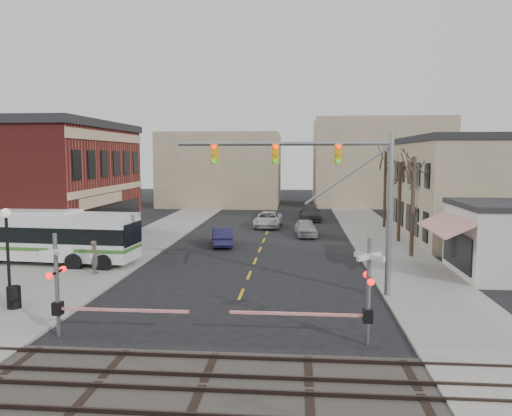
% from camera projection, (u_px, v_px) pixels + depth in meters
% --- Properties ---
extents(ground, '(160.00, 160.00, 0.00)m').
position_uv_depth(ground, '(236.00, 306.00, 22.97)').
color(ground, black).
rests_on(ground, ground).
extents(sidewalk_west, '(5.00, 60.00, 0.12)m').
position_uv_depth(sidewalk_west, '(157.00, 234.00, 43.60)').
color(sidewalk_west, gray).
rests_on(sidewalk_west, ground).
extents(sidewalk_east, '(5.00, 60.00, 0.12)m').
position_uv_depth(sidewalk_east, '(378.00, 237.00, 41.97)').
color(sidewalk_east, gray).
rests_on(sidewalk_east, ground).
extents(ballast_strip, '(160.00, 5.00, 0.06)m').
position_uv_depth(ballast_strip, '(203.00, 385.00, 15.04)').
color(ballast_strip, '#332D28').
rests_on(ballast_strip, ground).
extents(rail_tracks, '(160.00, 3.91, 0.14)m').
position_uv_depth(rail_tracks, '(203.00, 382.00, 15.04)').
color(rail_tracks, '#2D231E').
rests_on(rail_tracks, ground).
extents(tree_east_a, '(0.28, 0.28, 6.75)m').
position_uv_depth(tree_east_a, '(413.00, 207.00, 33.60)').
color(tree_east_a, '#382B21').
rests_on(tree_east_a, sidewalk_east).
extents(tree_east_b, '(0.28, 0.28, 6.30)m').
position_uv_depth(tree_east_b, '(399.00, 202.00, 39.54)').
color(tree_east_b, '#382B21').
rests_on(tree_east_b, sidewalk_east).
extents(tree_east_c, '(0.28, 0.28, 7.20)m').
position_uv_depth(tree_east_c, '(385.00, 189.00, 47.40)').
color(tree_east_c, '#382B21').
rests_on(tree_east_c, sidewalk_east).
extents(transit_bus, '(12.99, 3.79, 3.30)m').
position_uv_depth(transit_bus, '(38.00, 235.00, 31.78)').
color(transit_bus, silver).
rests_on(transit_bus, ground).
extents(traffic_signal_mast, '(10.44, 0.30, 8.00)m').
position_uv_depth(traffic_signal_mast, '(330.00, 180.00, 24.09)').
color(traffic_signal_mast, gray).
rests_on(traffic_signal_mast, ground).
extents(rr_crossing_west, '(5.60, 1.36, 4.00)m').
position_uv_depth(rr_crossing_west, '(68.00, 286.00, 18.96)').
color(rr_crossing_west, gray).
rests_on(rr_crossing_west, ground).
extents(rr_crossing_east, '(5.60, 1.36, 4.00)m').
position_uv_depth(rr_crossing_east, '(356.00, 292.00, 18.14)').
color(rr_crossing_east, gray).
rests_on(rr_crossing_east, ground).
extents(street_lamp, '(0.44, 0.44, 4.43)m').
position_uv_depth(street_lamp, '(7.00, 236.00, 22.70)').
color(street_lamp, black).
rests_on(street_lamp, sidewalk_west).
extents(trash_bin, '(0.60, 0.60, 0.99)m').
position_uv_depth(trash_bin, '(14.00, 297.00, 22.30)').
color(trash_bin, black).
rests_on(trash_bin, sidewalk_west).
extents(car_a, '(2.07, 4.40, 1.46)m').
position_uv_depth(car_a, '(306.00, 228.00, 42.97)').
color(car_a, '#A3A2A7').
rests_on(car_a, ground).
extents(car_b, '(2.28, 4.49, 1.41)m').
position_uv_depth(car_b, '(222.00, 237.00, 38.38)').
color(car_b, '#191739').
rests_on(car_b, ground).
extents(car_c, '(2.71, 5.41, 1.47)m').
position_uv_depth(car_c, '(268.00, 220.00, 48.43)').
color(car_c, silver).
rests_on(car_c, ground).
extents(car_d, '(2.33, 5.44, 1.56)m').
position_uv_depth(car_d, '(310.00, 213.00, 53.75)').
color(car_d, '#3C3B40').
rests_on(car_d, ground).
extents(pedestrian_near, '(0.57, 0.77, 1.94)m').
position_uv_depth(pedestrian_near, '(95.00, 257.00, 28.74)').
color(pedestrian_near, '#4F453F').
rests_on(pedestrian_near, sidewalk_west).
extents(pedestrian_far, '(0.91, 0.88, 1.48)m').
position_uv_depth(pedestrian_far, '(66.00, 255.00, 30.63)').
color(pedestrian_far, '#3A4065').
rests_on(pedestrian_far, sidewalk_west).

